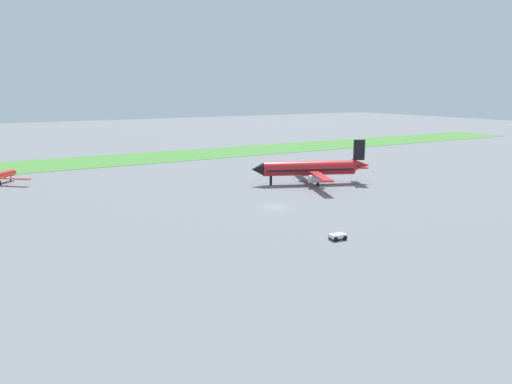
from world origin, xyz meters
TOP-DOWN VIEW (x-y plane):
  - ground_plane at (0.00, 0.00)m, footprint 600.00×600.00m
  - grass_taxiway_strip at (0.00, 82.36)m, footprint 360.00×28.00m
  - airplane_midfield_jet at (21.15, 16.02)m, footprint 28.26×28.43m
  - baggage_cart_near_gate at (-3.71, -23.33)m, footprint 2.56×2.00m

SIDE VIEW (x-z plane):
  - ground_plane at x=0.00m, z-range 0.00..0.00m
  - grass_taxiway_strip at x=0.00m, z-range 0.00..0.08m
  - baggage_cart_near_gate at x=-3.71m, z-range 0.12..1.02m
  - airplane_midfield_jet at x=21.15m, z-range -1.48..9.11m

